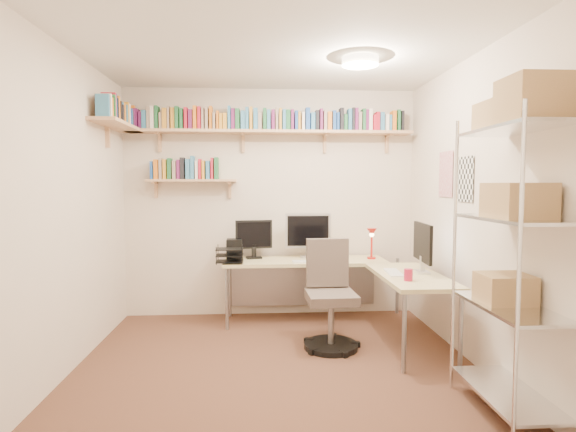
% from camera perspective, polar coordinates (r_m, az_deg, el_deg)
% --- Properties ---
extents(ground, '(3.20, 3.20, 0.00)m').
position_cam_1_polar(ground, '(3.79, -1.49, -18.54)').
color(ground, '#4C2D20').
rests_on(ground, ground).
extents(room_shell, '(3.24, 3.04, 2.52)m').
position_cam_1_polar(room_shell, '(3.51, -1.46, 5.54)').
color(room_shell, beige).
rests_on(room_shell, ground).
extents(wall_shelves, '(3.12, 1.09, 0.80)m').
position_cam_1_polar(wall_shelves, '(4.85, -7.32, 10.77)').
color(wall_shelves, tan).
rests_on(wall_shelves, ground).
extents(corner_desk, '(2.03, 1.68, 1.15)m').
position_cam_1_polar(corner_desk, '(4.58, 3.97, -6.07)').
color(corner_desk, beige).
rests_on(corner_desk, ground).
extents(office_chair, '(0.50, 0.51, 0.96)m').
position_cam_1_polar(office_chair, '(4.11, 5.36, -10.83)').
color(office_chair, black).
rests_on(office_chair, ground).
extents(wire_rack, '(0.41, 0.82, 2.06)m').
position_cam_1_polar(wire_rack, '(3.05, 27.00, 2.33)').
color(wire_rack, silver).
rests_on(wire_rack, ground).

